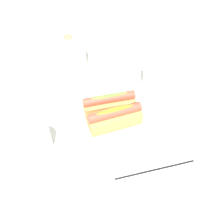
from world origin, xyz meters
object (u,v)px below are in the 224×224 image
hotdog_front (115,117)px  chopstick_near (155,169)px  serving_bowl (112,120)px  paper_towel_roll (70,54)px  hotdog_back (109,103)px  water_glass (39,141)px  napkin_box (162,69)px

hotdog_front → chopstick_near: bearing=-80.9°
serving_bowl → paper_towel_roll: (0.00, 0.30, 0.05)m
hotdog_front → paper_towel_roll: (0.01, 0.32, 0.00)m
hotdog_back → water_glass: bearing=-178.4°
serving_bowl → hotdog_front: hotdog_front is taller
serving_bowl → napkin_box: bearing=16.0°
chopstick_near → hotdog_front: bearing=115.0°
paper_towel_roll → napkin_box: (0.22, -0.23, 0.01)m
napkin_box → chopstick_near: napkin_box is taller
hotdog_front → water_glass: bearing=167.3°
serving_bowl → hotdog_front: size_ratio=1.75×
paper_towel_roll → water_glass: bearing=-128.6°
hotdog_back → paper_towel_roll: paper_towel_roll is taller
hotdog_back → water_glass: size_ratio=1.76×
hotdog_front → paper_towel_roll: bearing=88.0°
napkin_box → hotdog_front: bearing=-160.1°
hotdog_front → serving_bowl: bearing=76.4°
serving_bowl → hotdog_back: bearing=76.4°
serving_bowl → water_glass: (-0.22, 0.02, 0.02)m
water_glass → paper_towel_roll: bearing=51.4°
hotdog_back → napkin_box: size_ratio=1.05×
serving_bowl → chopstick_near: bearing=-84.0°
serving_bowl → hotdog_back: (0.01, 0.03, 0.04)m
water_glass → paper_towel_roll: (0.22, 0.28, 0.02)m
hotdog_back → napkin_box: (0.21, 0.04, 0.01)m
serving_bowl → water_glass: bearing=174.6°
serving_bowl → paper_towel_roll: paper_towel_roll is taller
serving_bowl → hotdog_front: bearing=-103.6°
napkin_box → serving_bowl: bearing=-165.7°
hotdog_front → napkin_box: napkin_box is taller
hotdog_front → napkin_box: (0.23, 0.09, 0.01)m
hotdog_front → chopstick_near: 0.18m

